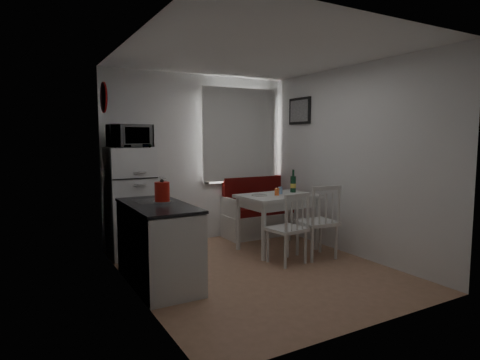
{
  "coord_description": "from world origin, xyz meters",
  "views": [
    {
      "loc": [
        -2.55,
        -4.07,
        1.62
      ],
      "look_at": [
        0.04,
        0.5,
        1.07
      ],
      "focal_mm": 30.0,
      "sensor_mm": 36.0,
      "label": 1
    }
  ],
  "objects_px": {
    "chair_right": "(322,214)",
    "chair_left": "(291,221)",
    "kitchen_counter": "(158,243)",
    "microwave": "(130,136)",
    "kettle": "(162,192)",
    "dining_table": "(278,201)",
    "wine_bottle": "(293,181)",
    "bench": "(262,216)",
    "fridge": "(131,202)"
  },
  "relations": [
    {
      "from": "chair_right",
      "to": "chair_left",
      "type": "bearing_deg",
      "value": -175.09
    },
    {
      "from": "chair_right",
      "to": "kitchen_counter",
      "type": "bearing_deg",
      "value": -179.64
    },
    {
      "from": "chair_left",
      "to": "microwave",
      "type": "relative_size",
      "value": 0.9
    },
    {
      "from": "chair_left",
      "to": "kettle",
      "type": "distance_m",
      "value": 1.7
    },
    {
      "from": "dining_table",
      "to": "kitchen_counter",
      "type": "bearing_deg",
      "value": -169.7
    },
    {
      "from": "kitchen_counter",
      "to": "microwave",
      "type": "xyz_separation_m",
      "value": [
        0.02,
        1.19,
        1.19
      ]
    },
    {
      "from": "microwave",
      "to": "wine_bottle",
      "type": "bearing_deg",
      "value": -15.49
    },
    {
      "from": "dining_table",
      "to": "bench",
      "type": "bearing_deg",
      "value": 67.42
    },
    {
      "from": "microwave",
      "to": "kettle",
      "type": "xyz_separation_m",
      "value": [
        0.03,
        -1.22,
        -0.62
      ]
    },
    {
      "from": "kitchen_counter",
      "to": "fridge",
      "type": "xyz_separation_m",
      "value": [
        0.02,
        1.24,
        0.29
      ]
    },
    {
      "from": "bench",
      "to": "kettle",
      "type": "distance_m",
      "value": 2.69
    },
    {
      "from": "bench",
      "to": "chair_right",
      "type": "bearing_deg",
      "value": -92.23
    },
    {
      "from": "bench",
      "to": "kitchen_counter",
      "type": "bearing_deg",
      "value": -148.85
    },
    {
      "from": "chair_right",
      "to": "wine_bottle",
      "type": "xyz_separation_m",
      "value": [
        0.1,
        0.77,
        0.36
      ]
    },
    {
      "from": "kettle",
      "to": "kitchen_counter",
      "type": "bearing_deg",
      "value": 154.51
    },
    {
      "from": "bench",
      "to": "dining_table",
      "type": "height_order",
      "value": "bench"
    },
    {
      "from": "kitchen_counter",
      "to": "chair_left",
      "type": "xyz_separation_m",
      "value": [
        1.68,
        -0.2,
        0.12
      ]
    },
    {
      "from": "dining_table",
      "to": "chair_left",
      "type": "xyz_separation_m",
      "value": [
        -0.25,
        -0.67,
        -0.14
      ]
    },
    {
      "from": "bench",
      "to": "microwave",
      "type": "bearing_deg",
      "value": -175.85
    },
    {
      "from": "kitchen_counter",
      "to": "kettle",
      "type": "xyz_separation_m",
      "value": [
        0.05,
        -0.02,
        0.58
      ]
    },
    {
      "from": "dining_table",
      "to": "wine_bottle",
      "type": "xyz_separation_m",
      "value": [
        0.35,
        0.1,
        0.26
      ]
    },
    {
      "from": "kitchen_counter",
      "to": "microwave",
      "type": "distance_m",
      "value": 1.69
    },
    {
      "from": "kettle",
      "to": "wine_bottle",
      "type": "relative_size",
      "value": 0.77
    },
    {
      "from": "bench",
      "to": "kettle",
      "type": "relative_size",
      "value": 5.17
    },
    {
      "from": "microwave",
      "to": "kettle",
      "type": "relative_size",
      "value": 2.12
    },
    {
      "from": "kitchen_counter",
      "to": "bench",
      "type": "relative_size",
      "value": 0.97
    },
    {
      "from": "dining_table",
      "to": "fridge",
      "type": "xyz_separation_m",
      "value": [
        -1.91,
        0.78,
        0.03
      ]
    },
    {
      "from": "fridge",
      "to": "microwave",
      "type": "xyz_separation_m",
      "value": [
        0.0,
        -0.05,
        0.9
      ]
    },
    {
      "from": "microwave",
      "to": "chair_right",
      "type": "bearing_deg",
      "value": -32.92
    },
    {
      "from": "kitchen_counter",
      "to": "chair_right",
      "type": "bearing_deg",
      "value": -5.38
    },
    {
      "from": "bench",
      "to": "chair_right",
      "type": "relative_size",
      "value": 2.52
    },
    {
      "from": "bench",
      "to": "kettle",
      "type": "bearing_deg",
      "value": -147.84
    },
    {
      "from": "dining_table",
      "to": "chair_right",
      "type": "distance_m",
      "value": 0.72
    },
    {
      "from": "chair_right",
      "to": "bench",
      "type": "bearing_deg",
      "value": 93.52
    },
    {
      "from": "bench",
      "to": "dining_table",
      "type": "distance_m",
      "value": 1.02
    },
    {
      "from": "dining_table",
      "to": "wine_bottle",
      "type": "bearing_deg",
      "value": 12.64
    },
    {
      "from": "kitchen_counter",
      "to": "bench",
      "type": "distance_m",
      "value": 2.62
    },
    {
      "from": "chair_left",
      "to": "microwave",
      "type": "xyz_separation_m",
      "value": [
        -1.66,
        1.39,
        1.07
      ]
    },
    {
      "from": "bench",
      "to": "chair_left",
      "type": "relative_size",
      "value": 2.72
    },
    {
      "from": "kettle",
      "to": "wine_bottle",
      "type": "xyz_separation_m",
      "value": [
        2.23,
        0.59,
        -0.05
      ]
    },
    {
      "from": "chair_left",
      "to": "wine_bottle",
      "type": "xyz_separation_m",
      "value": [
        0.6,
        0.77,
        0.4
      ]
    },
    {
      "from": "dining_table",
      "to": "chair_left",
      "type": "bearing_deg",
      "value": -113.88
    },
    {
      "from": "chair_right",
      "to": "kettle",
      "type": "xyz_separation_m",
      "value": [
        -2.13,
        0.18,
        0.41
      ]
    },
    {
      "from": "kitchen_counter",
      "to": "chair_right",
      "type": "xyz_separation_m",
      "value": [
        2.18,
        -0.21,
        0.16
      ]
    },
    {
      "from": "bench",
      "to": "chair_left",
      "type": "xyz_separation_m",
      "value": [
        -0.56,
        -1.55,
        0.25
      ]
    },
    {
      "from": "microwave",
      "to": "bench",
      "type": "bearing_deg",
      "value": 4.15
    },
    {
      "from": "dining_table",
      "to": "chair_right",
      "type": "bearing_deg",
      "value": -72.92
    },
    {
      "from": "chair_right",
      "to": "fridge",
      "type": "relative_size",
      "value": 0.36
    },
    {
      "from": "dining_table",
      "to": "wine_bottle",
      "type": "height_order",
      "value": "wine_bottle"
    },
    {
      "from": "fridge",
      "to": "kettle",
      "type": "relative_size",
      "value": 5.69
    }
  ]
}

